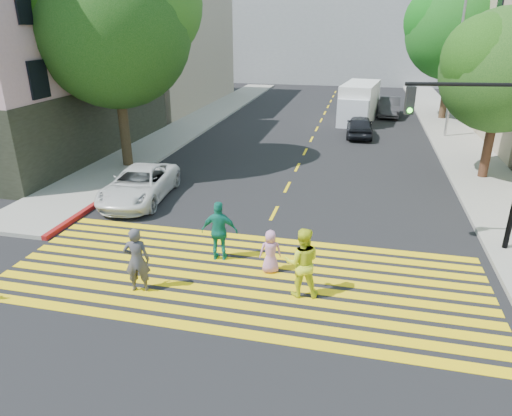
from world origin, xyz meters
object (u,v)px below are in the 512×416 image
(traffic_signal, at_px, (492,141))
(white_sedan, at_px, (139,184))
(silver_car, at_px, (369,99))
(pedestrian_woman, at_px, (302,262))
(pedestrian_child, at_px, (270,251))
(dark_car_parked, at_px, (389,107))
(tree_right_near, at_px, (505,64))
(white_van, at_px, (359,104))
(tree_left, at_px, (115,20))
(dark_car_near, at_px, (360,126))
(tree_right_far, at_px, (457,25))
(pedestrian_extra, at_px, (220,231))
(pedestrian_man, at_px, (137,260))

(traffic_signal, bearing_deg, white_sedan, 163.46)
(white_sedan, relative_size, silver_car, 0.97)
(silver_car, bearing_deg, pedestrian_woman, 78.21)
(pedestrian_child, height_order, dark_car_parked, dark_car_parked)
(tree_right_near, relative_size, white_van, 1.26)
(traffic_signal, bearing_deg, tree_left, 150.11)
(tree_left, relative_size, white_sedan, 2.14)
(pedestrian_woman, height_order, dark_car_near, pedestrian_woman)
(dark_car_parked, bearing_deg, white_sedan, -114.11)
(traffic_signal, bearing_deg, tree_right_near, 67.48)
(tree_left, bearing_deg, tree_right_far, 43.80)
(tree_right_far, xyz_separation_m, traffic_signal, (-2.10, -21.82, -2.94))
(pedestrian_extra, relative_size, traffic_signal, 0.34)
(pedestrian_extra, bearing_deg, dark_car_parked, -109.55)
(white_sedan, xyz_separation_m, silver_car, (8.87, 24.14, 0.05))
(white_sedan, bearing_deg, traffic_signal, -13.34)
(dark_car_near, height_order, white_van, white_van)
(white_sedan, xyz_separation_m, white_van, (8.09, 17.92, 0.62))
(tree_left, xyz_separation_m, pedestrian_woman, (9.79, -9.45, -5.78))
(tree_right_far, bearing_deg, pedestrian_woman, -105.25)
(tree_left, relative_size, silver_car, 2.08)
(tree_right_near, height_order, dark_car_near, tree_right_near)
(pedestrian_man, height_order, dark_car_parked, pedestrian_man)
(dark_car_parked, xyz_separation_m, traffic_signal, (1.73, -22.38, 2.81))
(white_sedan, bearing_deg, silver_car, 64.66)
(white_sedan, bearing_deg, pedestrian_extra, -46.35)
(tree_right_far, height_order, pedestrian_child, tree_right_far)
(pedestrian_man, bearing_deg, tree_right_near, -148.22)
(tree_right_near, xyz_separation_m, dark_car_near, (-5.71, 7.28, -4.36))
(tree_right_near, bearing_deg, white_van, 116.39)
(tree_left, xyz_separation_m, tree_right_far, (16.74, 16.05, -0.28))
(tree_right_far, bearing_deg, white_van, -160.46)
(silver_car, distance_m, traffic_signal, 26.23)
(tree_right_far, relative_size, traffic_signal, 1.76)
(pedestrian_man, xyz_separation_m, white_van, (5.06, 24.10, 0.37))
(tree_right_near, bearing_deg, pedestrian_extra, -133.35)
(pedestrian_extra, distance_m, white_sedan, 6.13)
(tree_right_near, xyz_separation_m, traffic_signal, (-1.94, -7.68, -1.52))
(pedestrian_man, height_order, silver_car, pedestrian_man)
(tree_right_far, height_order, pedestrian_extra, tree_right_far)
(tree_right_far, xyz_separation_m, dark_car_near, (-5.87, -6.87, -5.78))
(white_sedan, distance_m, silver_car, 25.72)
(tree_right_far, height_order, pedestrian_man, tree_right_far)
(tree_left, height_order, dark_car_parked, tree_left)
(tree_left, relative_size, pedestrian_child, 7.80)
(silver_car, distance_m, white_van, 6.29)
(tree_right_near, height_order, white_sedan, tree_right_near)
(pedestrian_man, xyz_separation_m, traffic_signal, (9.06, 4.44, 2.61))
(silver_car, height_order, traffic_signal, traffic_signal)
(white_sedan, bearing_deg, pedestrian_man, -69.04)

